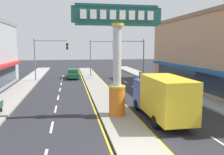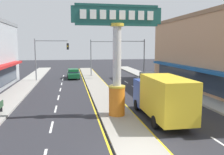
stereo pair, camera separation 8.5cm
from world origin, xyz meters
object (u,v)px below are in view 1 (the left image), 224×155
Objects in this scene: box_truck_far_right_lane at (162,96)px; traffic_light_right_side at (133,52)px; district_sign at (117,61)px; traffic_light_left_side at (47,52)px; traffic_light_median_far at (99,52)px; suv_near_left_lane at (149,80)px; sedan_near_right_lane at (73,74)px.

traffic_light_right_side is at bearing 80.18° from box_truck_far_right_lane.
traffic_light_left_side is (-6.48, 18.81, 0.15)m from district_sign.
box_truck_far_right_lane is at bearing -24.23° from district_sign.
suv_near_left_lane is (4.58, -12.19, -3.21)m from traffic_light_median_far.
suv_near_left_lane is at bearing -48.51° from sedan_near_right_lane.
traffic_light_median_far is at bearing 110.57° from suv_near_left_lane.
traffic_light_median_far is (1.62, 23.12, 0.10)m from district_sign.
box_truck_far_right_lane reaches higher than sedan_near_right_lane.
suv_near_left_lane is (6.20, 10.93, -3.11)m from district_sign.
box_truck_far_right_lane is 1.49× the size of suv_near_left_lane.
traffic_light_left_side reaches higher than box_truck_far_right_lane.
traffic_light_median_far is at bearing 85.99° from district_sign.
sedan_near_right_lane is at bearing 104.41° from box_truck_far_right_lane.
sedan_near_right_lane is 0.63× the size of box_truck_far_right_lane.
district_sign reaches higher than box_truck_far_right_lane.
district_sign is at bearing -94.01° from traffic_light_median_far.
district_sign is at bearing -108.40° from traffic_light_right_side.
traffic_light_median_far is 5.97m from sedan_near_right_lane.
traffic_light_left_side is 1.00× the size of traffic_light_right_side.
box_truck_far_right_lane is at bearing -75.59° from sedan_near_right_lane.
traffic_light_median_far is at bearing 92.97° from box_truck_far_right_lane.
district_sign reaches higher than sedan_near_right_lane.
box_truck_far_right_lane is (5.78, -22.50, 0.91)m from sedan_near_right_lane.
box_truck_far_right_lane is at bearing -105.15° from suv_near_left_lane.
box_truck_far_right_lane is at bearing -65.03° from traffic_light_left_side.
district_sign is 19.90m from traffic_light_left_side.
district_sign is 1.69× the size of suv_near_left_lane.
suv_near_left_lane is (12.67, -7.89, -3.26)m from traffic_light_left_side.
traffic_light_left_side is 1.00× the size of traffic_light_median_far.
district_sign is 23.17m from traffic_light_median_far.
suv_near_left_lane is (-0.28, -8.55, -3.26)m from traffic_light_right_side.
traffic_light_median_far is at bearing 143.13° from traffic_light_right_side.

